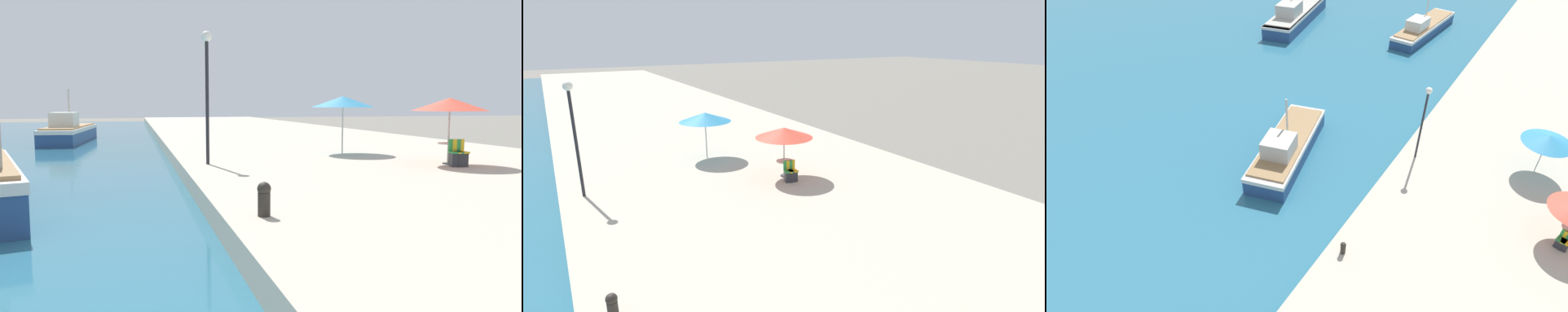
% 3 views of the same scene
% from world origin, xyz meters
% --- Properties ---
extents(water_basin, '(56.00, 90.00, 0.04)m').
position_xyz_m(water_basin, '(-28.00, 37.00, 0.02)').
color(water_basin, '#2D6B84').
rests_on(water_basin, ground_plane).
extents(fishing_boat_near, '(4.43, 8.32, 3.96)m').
position_xyz_m(fishing_boat_near, '(-5.73, 18.47, 0.83)').
color(fishing_boat_near, navy).
rests_on(fishing_boat_near, water_basin).
extents(fishing_boat_mid, '(5.29, 11.36, 4.51)m').
position_xyz_m(fishing_boat_mid, '(-17.96, 37.25, 0.93)').
color(fishing_boat_mid, navy).
rests_on(fishing_boat_mid, water_basin).
extents(fishing_boat_far, '(2.89, 10.22, 3.61)m').
position_xyz_m(fishing_boat_far, '(-5.83, 41.34, 0.76)').
color(fishing_boat_far, navy).
rests_on(fishing_boat_far, water_basin).
extents(cafe_umbrella_white, '(2.63, 2.63, 2.41)m').
position_xyz_m(cafe_umbrella_white, '(6.99, 24.51, 2.76)').
color(cafe_umbrella_white, '#B7B7B7').
rests_on(cafe_umbrella_white, quay_promenade).
extents(cafe_chair_left, '(0.51, 0.53, 0.91)m').
position_xyz_m(cafe_chair_left, '(8.86, 19.32, 0.91)').
color(cafe_chair_left, '#2D2D33').
rests_on(cafe_chair_left, quay_promenade).
extents(cafe_chair_right, '(0.43, 0.46, 0.91)m').
position_xyz_m(cafe_chair_right, '(9.02, 19.29, 0.91)').
color(cafe_chair_right, '#2D2D33').
rests_on(cafe_chair_right, quay_promenade).
extents(mooring_bollard, '(0.26, 0.26, 0.65)m').
position_xyz_m(mooring_bollard, '(0.77, 13.63, 0.94)').
color(mooring_bollard, '#2D2823').
rests_on(mooring_bollard, quay_promenade).
extents(lamppost, '(0.36, 0.36, 4.56)m').
position_xyz_m(lamppost, '(0.91, 22.04, 3.68)').
color(lamppost, '#232328').
rests_on(lamppost, quay_promenade).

